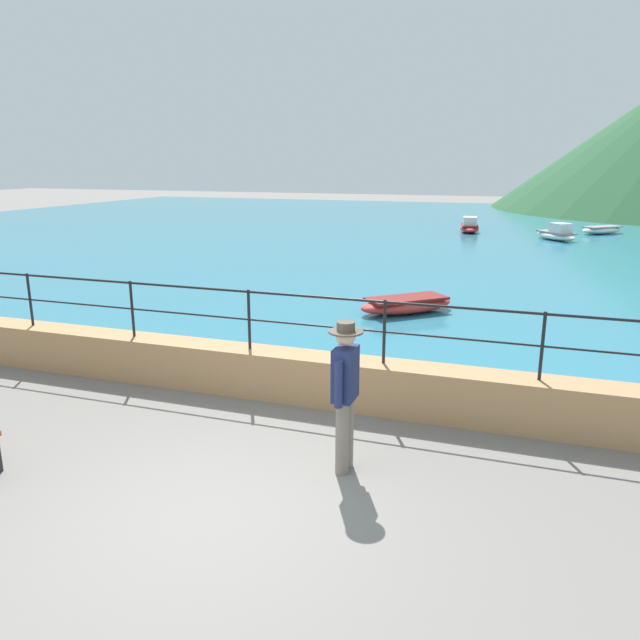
% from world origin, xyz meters
% --- Properties ---
extents(ground_plane, '(120.00, 120.00, 0.00)m').
position_xyz_m(ground_plane, '(0.00, 0.00, 0.00)').
color(ground_plane, slate).
extents(promenade_wall, '(20.00, 0.56, 0.70)m').
position_xyz_m(promenade_wall, '(0.00, 3.20, 0.35)').
color(promenade_wall, tan).
rests_on(promenade_wall, ground).
extents(railing, '(18.44, 0.04, 0.90)m').
position_xyz_m(railing, '(0.00, 3.20, 1.33)').
color(railing, black).
rests_on(railing, promenade_wall).
extents(lake_water, '(64.00, 44.32, 0.06)m').
position_xyz_m(lake_water, '(0.00, 25.84, 0.03)').
color(lake_water, teal).
rests_on(lake_water, ground).
extents(person_walking, '(0.38, 0.57, 1.75)m').
position_xyz_m(person_walking, '(1.01, 1.38, 0.98)').
color(person_walking, slate).
rests_on(person_walking, ground).
extents(boat_0, '(2.07, 2.39, 0.76)m').
position_xyz_m(boat_0, '(3.91, 24.02, 0.33)').
color(boat_0, white).
rests_on(boat_0, lake_water).
extents(boat_1, '(2.32, 2.20, 0.36)m').
position_xyz_m(boat_1, '(6.03, 27.30, 0.26)').
color(boat_1, white).
rests_on(boat_1, lake_water).
extents(boat_2, '(2.31, 2.21, 0.36)m').
position_xyz_m(boat_2, '(0.26, 8.74, 0.26)').
color(boat_2, red).
rests_on(boat_2, lake_water).
extents(boat_4, '(1.18, 2.40, 0.76)m').
position_xyz_m(boat_4, '(-0.04, 25.96, 0.33)').
color(boat_4, red).
rests_on(boat_4, lake_water).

